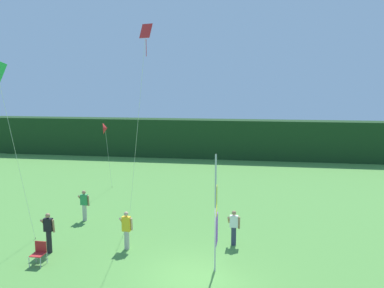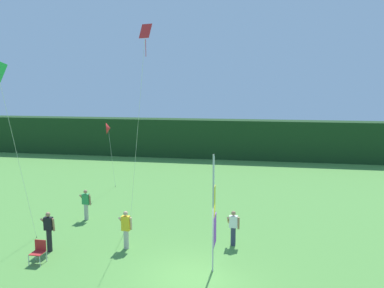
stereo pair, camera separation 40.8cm
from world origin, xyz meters
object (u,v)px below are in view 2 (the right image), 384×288
person_far_right (86,204)px  kite_red_delta_1 (108,128)px  person_near_banner (49,230)px  person_far_left (233,227)px  banner_flag (214,214)px  person_mid_field (126,229)px  kite_red_diamond_2 (144,54)px  folding_chair (39,250)px

person_far_right → kite_red_delta_1: (-0.89, 5.46, 3.39)m
person_near_banner → person_far_right: 4.01m
person_far_left → kite_red_delta_1: size_ratio=0.34×
banner_flag → person_near_banner: banner_flag is taller
kite_red_delta_1 → person_near_banner: bearing=-83.2°
banner_flag → person_mid_field: size_ratio=2.70×
person_far_right → kite_red_delta_1: size_ratio=0.35×
person_near_banner → kite_red_diamond_2: kite_red_diamond_2 is taller
person_mid_field → person_far_right: person_mid_field is taller
folding_chair → kite_red_delta_1: (-1.28, 10.51, 3.74)m
banner_flag → folding_chair: 7.15m
person_near_banner → person_far_left: bearing=15.0°
person_mid_field → folding_chair: 3.55m
person_far_right → kite_red_diamond_2: bearing=-28.9°
person_mid_field → kite_red_delta_1: kite_red_delta_1 is taller
folding_chair → person_near_banner: bearing=98.5°
person_far_left → kite_red_delta_1: (-8.77, 7.41, 3.42)m
person_far_left → person_far_right: person_far_right is taller
person_far_left → person_far_right: size_ratio=0.97×
person_mid_field → person_far_right: size_ratio=1.03×
person_mid_field → folding_chair: size_ratio=1.88×
banner_flag → person_near_banner: bearing=177.8°
banner_flag → kite_red_delta_1: kite_red_delta_1 is taller
person_near_banner → person_mid_field: person_near_banner is taller
person_near_banner → kite_red_diamond_2: size_ratio=0.18×
person_far_right → folding_chair: (0.38, -5.05, -0.35)m
person_far_left → kite_red_diamond_2: (-3.89, -0.25, 7.48)m
person_mid_field → folding_chair: person_mid_field is taller
person_near_banner → person_mid_field: (3.11, 0.88, -0.03)m
banner_flag → person_mid_field: 4.32m
folding_chair → kite_red_delta_1: size_ratio=0.19×
person_far_right → kite_red_delta_1: 6.49m
banner_flag → person_far_right: banner_flag is taller
banner_flag → kite_red_delta_1: size_ratio=0.97×
folding_chair → kite_red_diamond_2: 9.06m
person_mid_field → person_far_left: bearing=14.5°
person_mid_field → person_far_right: 4.57m
banner_flag → person_far_right: size_ratio=2.79×
person_mid_field → kite_red_delta_1: (-4.23, 8.58, 3.37)m
person_mid_field → person_far_left: size_ratio=1.07×
banner_flag → kite_red_delta_1: (-8.19, 9.73, 2.09)m
folding_chair → person_far_right: bearing=94.3°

